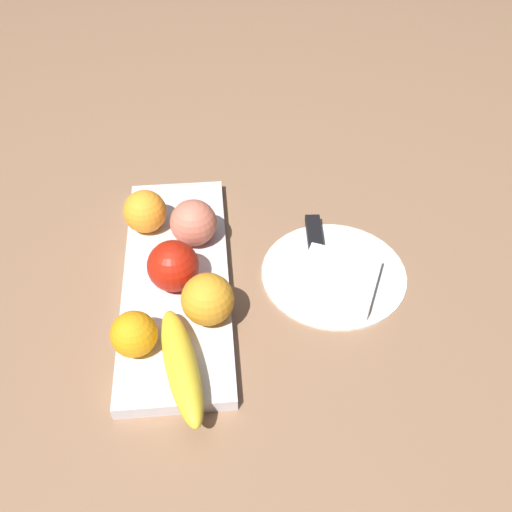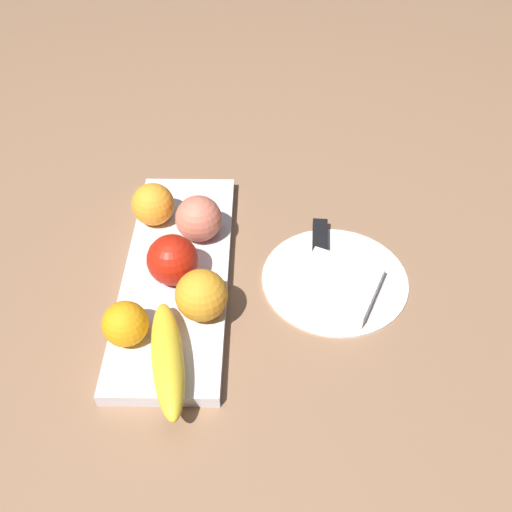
{
  "view_description": "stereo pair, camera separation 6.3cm",
  "coord_description": "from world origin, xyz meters",
  "px_view_note": "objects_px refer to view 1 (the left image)",
  "views": [
    {
      "loc": [
        0.58,
        0.04,
        0.66
      ],
      "look_at": [
        -0.04,
        0.09,
        0.05
      ],
      "focal_mm": 41.28,
      "sensor_mm": 36.0,
      "label": 1
    },
    {
      "loc": [
        0.58,
        0.1,
        0.66
      ],
      "look_at": [
        -0.04,
        0.09,
        0.05
      ],
      "focal_mm": 41.28,
      "sensor_mm": 36.0,
      "label": 2
    }
  ],
  "objects_px": {
    "orange_near_apple": "(134,334)",
    "apple": "(173,266)",
    "banana": "(181,365)",
    "peach": "(195,223)",
    "dinner_plate": "(334,272)",
    "orange_center": "(208,299)",
    "knife": "(315,243)",
    "fruit_tray": "(176,280)",
    "orange_near_banana": "(145,211)",
    "folded_napkin": "(338,279)"
  },
  "relations": [
    {
      "from": "banana",
      "to": "knife",
      "type": "relative_size",
      "value": 1.01
    },
    {
      "from": "orange_center",
      "to": "knife",
      "type": "distance_m",
      "value": 0.23
    },
    {
      "from": "apple",
      "to": "orange_near_apple",
      "type": "bearing_deg",
      "value": -23.91
    },
    {
      "from": "orange_near_apple",
      "to": "folded_napkin",
      "type": "relative_size",
      "value": 0.55
    },
    {
      "from": "orange_near_apple",
      "to": "dinner_plate",
      "type": "height_order",
      "value": "orange_near_apple"
    },
    {
      "from": "apple",
      "to": "orange_near_banana",
      "type": "distance_m",
      "value": 0.14
    },
    {
      "from": "folded_napkin",
      "to": "knife",
      "type": "distance_m",
      "value": 0.09
    },
    {
      "from": "fruit_tray",
      "to": "dinner_plate",
      "type": "relative_size",
      "value": 1.99
    },
    {
      "from": "fruit_tray",
      "to": "banana",
      "type": "relative_size",
      "value": 2.43
    },
    {
      "from": "orange_near_apple",
      "to": "apple",
      "type": "bearing_deg",
      "value": 156.09
    },
    {
      "from": "dinner_plate",
      "to": "knife",
      "type": "distance_m",
      "value": 0.06
    },
    {
      "from": "banana",
      "to": "folded_napkin",
      "type": "height_order",
      "value": "banana"
    },
    {
      "from": "peach",
      "to": "orange_center",
      "type": "bearing_deg",
      "value": 5.35
    },
    {
      "from": "apple",
      "to": "orange_near_banana",
      "type": "height_order",
      "value": "apple"
    },
    {
      "from": "fruit_tray",
      "to": "dinner_plate",
      "type": "bearing_deg",
      "value": 90.0
    },
    {
      "from": "apple",
      "to": "orange_near_apple",
      "type": "xyz_separation_m",
      "value": [
        0.11,
        -0.05,
        -0.01
      ]
    },
    {
      "from": "apple",
      "to": "folded_napkin",
      "type": "height_order",
      "value": "apple"
    },
    {
      "from": "knife",
      "to": "apple",
      "type": "bearing_deg",
      "value": -67.05
    },
    {
      "from": "orange_near_apple",
      "to": "knife",
      "type": "height_order",
      "value": "orange_near_apple"
    },
    {
      "from": "orange_near_apple",
      "to": "orange_near_banana",
      "type": "relative_size",
      "value": 0.9
    },
    {
      "from": "fruit_tray",
      "to": "folded_napkin",
      "type": "height_order",
      "value": "folded_napkin"
    },
    {
      "from": "orange_near_apple",
      "to": "orange_center",
      "type": "bearing_deg",
      "value": 115.53
    },
    {
      "from": "apple",
      "to": "folded_napkin",
      "type": "distance_m",
      "value": 0.25
    },
    {
      "from": "orange_center",
      "to": "orange_near_banana",
      "type": "bearing_deg",
      "value": -154.27
    },
    {
      "from": "banana",
      "to": "orange_near_banana",
      "type": "bearing_deg",
      "value": 0.05
    },
    {
      "from": "apple",
      "to": "knife",
      "type": "bearing_deg",
      "value": 109.11
    },
    {
      "from": "orange_near_banana",
      "to": "peach",
      "type": "distance_m",
      "value": 0.09
    },
    {
      "from": "fruit_tray",
      "to": "folded_napkin",
      "type": "relative_size",
      "value": 3.98
    },
    {
      "from": "orange_near_apple",
      "to": "folded_napkin",
      "type": "distance_m",
      "value": 0.31
    },
    {
      "from": "orange_near_banana",
      "to": "folded_napkin",
      "type": "distance_m",
      "value": 0.32
    },
    {
      "from": "banana",
      "to": "knife",
      "type": "xyz_separation_m",
      "value": [
        -0.24,
        0.21,
        -0.03
      ]
    },
    {
      "from": "peach",
      "to": "dinner_plate",
      "type": "distance_m",
      "value": 0.23
    },
    {
      "from": "banana",
      "to": "orange_center",
      "type": "relative_size",
      "value": 2.5
    },
    {
      "from": "peach",
      "to": "dinner_plate",
      "type": "relative_size",
      "value": 0.33
    },
    {
      "from": "orange_near_banana",
      "to": "peach",
      "type": "xyz_separation_m",
      "value": [
        0.04,
        0.08,
        0.0
      ]
    },
    {
      "from": "orange_center",
      "to": "peach",
      "type": "distance_m",
      "value": 0.16
    },
    {
      "from": "apple",
      "to": "knife",
      "type": "distance_m",
      "value": 0.24
    },
    {
      "from": "apple",
      "to": "banana",
      "type": "height_order",
      "value": "apple"
    },
    {
      "from": "banana",
      "to": "apple",
      "type": "bearing_deg",
      "value": -7.38
    },
    {
      "from": "apple",
      "to": "orange_near_banana",
      "type": "xyz_separation_m",
      "value": [
        -0.13,
        -0.05,
        -0.0
      ]
    },
    {
      "from": "orange_near_banana",
      "to": "orange_center",
      "type": "relative_size",
      "value": 0.94
    },
    {
      "from": "orange_center",
      "to": "peach",
      "type": "height_order",
      "value": "same"
    },
    {
      "from": "apple",
      "to": "peach",
      "type": "distance_m",
      "value": 0.1
    },
    {
      "from": "orange_near_banana",
      "to": "folded_napkin",
      "type": "height_order",
      "value": "orange_near_banana"
    },
    {
      "from": "fruit_tray",
      "to": "orange_near_banana",
      "type": "distance_m",
      "value": 0.13
    },
    {
      "from": "fruit_tray",
      "to": "orange_near_apple",
      "type": "bearing_deg",
      "value": -21.06
    },
    {
      "from": "apple",
      "to": "orange_center",
      "type": "distance_m",
      "value": 0.08
    },
    {
      "from": "orange_near_apple",
      "to": "folded_napkin",
      "type": "bearing_deg",
      "value": 109.36
    },
    {
      "from": "apple",
      "to": "orange_near_apple",
      "type": "relative_size",
      "value": 1.22
    },
    {
      "from": "apple",
      "to": "orange_center",
      "type": "relative_size",
      "value": 1.03
    }
  ]
}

